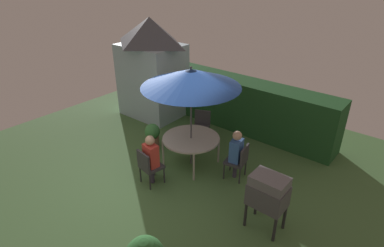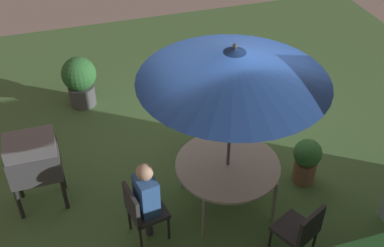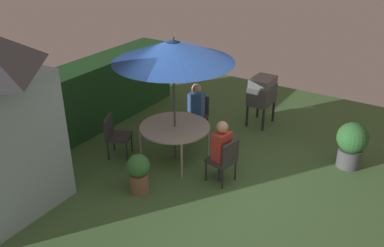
# 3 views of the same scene
# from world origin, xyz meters

# --- Properties ---
(ground_plane) EXTENTS (11.00, 11.00, 0.00)m
(ground_plane) POSITION_xyz_m (0.00, 0.00, 0.00)
(ground_plane) COLOR #47703D
(hedge_backdrop) EXTENTS (6.14, 0.88, 1.57)m
(hedge_backdrop) POSITION_xyz_m (0.00, 3.50, 0.78)
(hedge_backdrop) COLOR #1E4C23
(hedge_backdrop) RESTS_ON ground
(patio_table) EXTENTS (1.44, 1.44, 0.77)m
(patio_table) POSITION_xyz_m (0.25, 0.91, 0.72)
(patio_table) COLOR #B2ADA3
(patio_table) RESTS_ON ground
(patio_umbrella) EXTENTS (2.34, 2.34, 2.61)m
(patio_umbrella) POSITION_xyz_m (0.25, 0.91, 2.33)
(patio_umbrella) COLOR #4C4C51
(patio_umbrella) RESTS_ON ground
(bbq_grill) EXTENTS (0.70, 0.50, 1.20)m
(bbq_grill) POSITION_xyz_m (2.77, 0.12, 0.85)
(bbq_grill) COLOR #47474C
(bbq_grill) RESTS_ON ground
(chair_near_shed) EXTENTS (0.53, 0.53, 0.90)m
(chair_near_shed) POSITION_xyz_m (0.04, -0.37, 0.52)
(chair_near_shed) COLOR #38383D
(chair_near_shed) RESTS_ON ground
(chair_far_side) EXTENTS (0.54, 0.54, 0.90)m
(chair_far_side) POSITION_xyz_m (1.52, 1.16, 0.52)
(chair_far_side) COLOR #38383D
(chair_far_side) RESTS_ON ground
(chair_toward_hedge) EXTENTS (0.62, 0.62, 0.90)m
(chair_toward_hedge) POSITION_xyz_m (-0.31, 2.05, 0.52)
(chair_toward_hedge) COLOR #38383D
(chair_toward_hedge) RESTS_ON ground
(potted_plant_by_shed) EXTENTS (0.63, 0.63, 0.96)m
(potted_plant_by_shed) POSITION_xyz_m (1.93, -2.22, 0.53)
(potted_plant_by_shed) COLOR #4C4C51
(potted_plant_by_shed) RESTS_ON ground
(potted_plant_by_grill) EXTENTS (0.42, 0.42, 0.75)m
(potted_plant_by_grill) POSITION_xyz_m (-1.06, 0.81, 0.41)
(potted_plant_by_grill) COLOR #936651
(potted_plant_by_grill) RESTS_ON ground
(person_in_red) EXTENTS (0.37, 0.29, 1.26)m
(person_in_red) POSITION_xyz_m (0.05, -0.29, 0.78)
(person_in_red) COLOR #CC3D33
(person_in_red) RESTS_ON ground
(person_in_blue) EXTENTS (0.30, 0.38, 1.26)m
(person_in_blue) POSITION_xyz_m (1.43, 1.14, 0.78)
(person_in_blue) COLOR #3866B2
(person_in_blue) RESTS_ON ground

